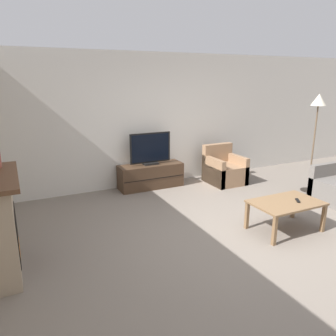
{
  "coord_description": "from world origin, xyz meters",
  "views": [
    {
      "loc": [
        -2.8,
        -3.41,
        2.19
      ],
      "look_at": [
        -0.68,
        0.97,
        0.85
      ],
      "focal_mm": 35.0,
      "sensor_mm": 36.0,
      "label": 1
    }
  ],
  "objects": [
    {
      "name": "ground_plane",
      "position": [
        0.0,
        0.0,
        0.0
      ],
      "size": [
        24.0,
        24.0,
        0.0
      ],
      "primitive_type": "plane",
      "color": "slate"
    },
    {
      "name": "wall_back",
      "position": [
        0.0,
        2.85,
        1.35
      ],
      "size": [
        12.0,
        0.06,
        2.7
      ],
      "color": "beige",
      "rests_on": "ground"
    },
    {
      "name": "fireplace",
      "position": [
        -3.03,
        0.5,
        0.59
      ],
      "size": [
        0.43,
        1.23,
        1.16
      ],
      "color": "tan",
      "rests_on": "ground"
    },
    {
      "name": "tv_stand",
      "position": [
        -0.31,
        2.56,
        0.25
      ],
      "size": [
        1.32,
        0.44,
        0.49
      ],
      "color": "#422D1E",
      "rests_on": "ground"
    },
    {
      "name": "tv",
      "position": [
        -0.31,
        2.56,
        0.8
      ],
      "size": [
        0.87,
        0.18,
        0.65
      ],
      "color": "black",
      "rests_on": "tv_stand"
    },
    {
      "name": "armchair",
      "position": [
        1.25,
        2.18,
        0.27
      ],
      "size": [
        0.7,
        0.76,
        0.8
      ],
      "color": "#937051",
      "rests_on": "ground"
    },
    {
      "name": "coffee_table",
      "position": [
        0.71,
        -0.14,
        0.4
      ],
      "size": [
        1.02,
        0.65,
        0.45
      ],
      "color": "brown",
      "rests_on": "ground"
    },
    {
      "name": "remote",
      "position": [
        0.87,
        -0.2,
        0.46
      ],
      "size": [
        0.12,
        0.15,
        0.02
      ],
      "rotation": [
        0.0,
        0.0,
        -0.59
      ],
      "color": "black",
      "rests_on": "coffee_table"
    },
    {
      "name": "floor_lamp",
      "position": [
        2.48,
        0.98,
        1.62
      ],
      "size": [
        0.3,
        0.3,
        1.91
      ],
      "color": "black",
      "rests_on": "ground"
    }
  ]
}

